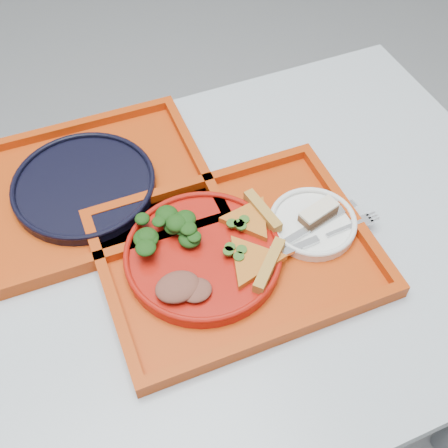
# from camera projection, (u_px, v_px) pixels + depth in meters

# --- Properties ---
(ground) EXTENTS (10.00, 10.00, 0.00)m
(ground) POSITION_uv_depth(u_px,v_px,m) (145.00, 436.00, 1.50)
(ground) COLOR gray
(ground) RESTS_ON ground
(table) EXTENTS (1.60, 0.80, 0.75)m
(table) POSITION_uv_depth(u_px,v_px,m) (102.00, 313.00, 0.97)
(table) COLOR #A2ACB6
(table) RESTS_ON ground
(tray_main) EXTENTS (0.46, 0.36, 0.01)m
(tray_main) POSITION_uv_depth(u_px,v_px,m) (236.00, 255.00, 0.95)
(tray_main) COLOR #AA3308
(tray_main) RESTS_ON table
(tray_far) EXTENTS (0.46, 0.36, 0.01)m
(tray_far) POSITION_uv_depth(u_px,v_px,m) (86.00, 192.00, 1.04)
(tray_far) COLOR #AA3308
(tray_far) RESTS_ON table
(dinner_plate) EXTENTS (0.26, 0.26, 0.02)m
(dinner_plate) POSITION_uv_depth(u_px,v_px,m) (203.00, 256.00, 0.93)
(dinner_plate) COLOR #9F130A
(dinner_plate) RESTS_ON tray_main
(side_plate) EXTENTS (0.15, 0.15, 0.01)m
(side_plate) POSITION_uv_depth(u_px,v_px,m) (312.00, 224.00, 0.97)
(side_plate) COLOR white
(side_plate) RESTS_ON tray_main
(navy_plate) EXTENTS (0.26, 0.26, 0.02)m
(navy_plate) POSITION_uv_depth(u_px,v_px,m) (84.00, 187.00, 1.03)
(navy_plate) COLOR black
(navy_plate) RESTS_ON tray_far
(pizza_slice_a) EXTENTS (0.15, 0.15, 0.02)m
(pizza_slice_a) POSITION_uv_depth(u_px,v_px,m) (252.00, 259.00, 0.90)
(pizza_slice_a) COLOR gold
(pizza_slice_a) RESTS_ON dinner_plate
(pizza_slice_b) EXTENTS (0.12, 0.11, 0.02)m
(pizza_slice_b) POSITION_uv_depth(u_px,v_px,m) (250.00, 218.00, 0.96)
(pizza_slice_b) COLOR gold
(pizza_slice_b) RESTS_ON dinner_plate
(salad_heap) EXTENTS (0.10, 0.09, 0.05)m
(salad_heap) POSITION_uv_depth(u_px,v_px,m) (163.00, 226.00, 0.93)
(salad_heap) COLOR black
(salad_heap) RESTS_ON dinner_plate
(meat_portion) EXTENTS (0.07, 0.06, 0.02)m
(meat_portion) POSITION_uv_depth(u_px,v_px,m) (178.00, 287.00, 0.87)
(meat_portion) COLOR brown
(meat_portion) RESTS_ON dinner_plate
(dessert_bar) EXTENTS (0.08, 0.05, 0.02)m
(dessert_bar) POSITION_uv_depth(u_px,v_px,m) (319.00, 212.00, 0.97)
(dessert_bar) COLOR #482818
(dessert_bar) RESTS_ON side_plate
(knife) EXTENTS (0.18, 0.05, 0.01)m
(knife) POSITION_uv_depth(u_px,v_px,m) (315.00, 226.00, 0.96)
(knife) COLOR silver
(knife) RESTS_ON side_plate
(fork) EXTENTS (0.19, 0.03, 0.01)m
(fork) POSITION_uv_depth(u_px,v_px,m) (326.00, 236.00, 0.94)
(fork) COLOR silver
(fork) RESTS_ON side_plate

